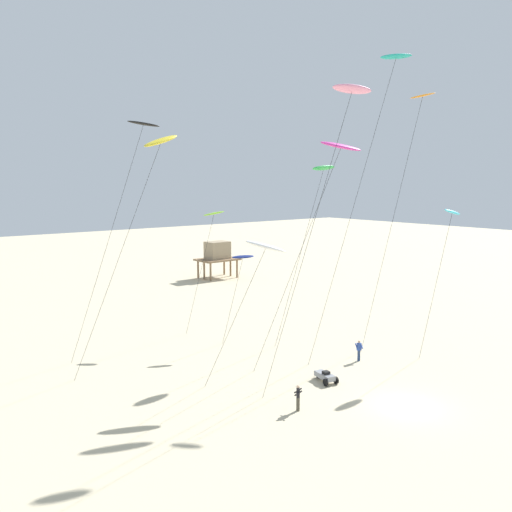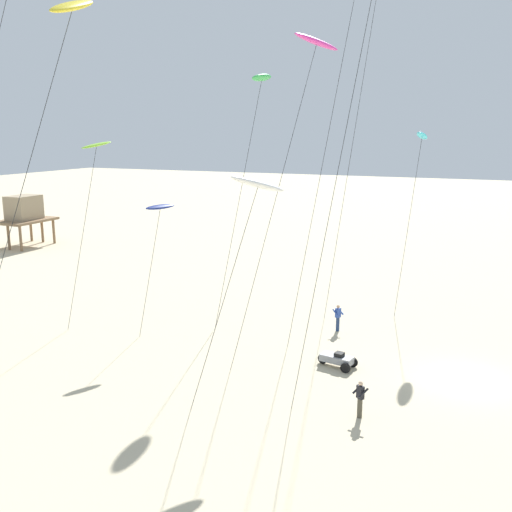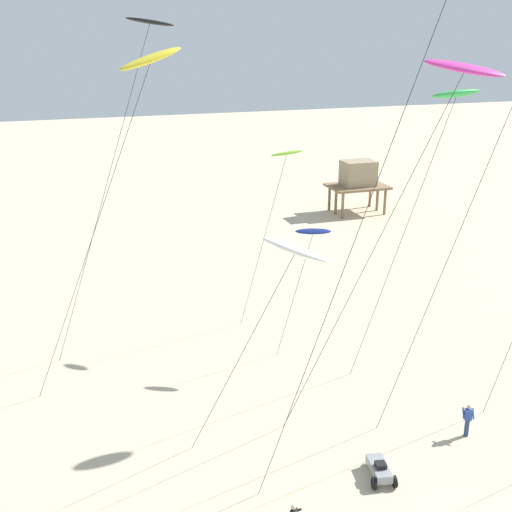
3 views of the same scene
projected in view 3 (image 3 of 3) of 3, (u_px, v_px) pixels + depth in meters
The scene contains 10 objects.
kite_lime at pixel (286, 156), 40.33m from camera, with size 3.74×1.54×11.50m.
kite_white at pixel (295, 250), 28.08m from camera, with size 5.86×2.49×10.19m.
kite_yellow at pixel (150, 61), 30.00m from camera, with size 7.95×2.48×17.75m.
kite_navy at pixel (313, 233), 37.40m from camera, with size 2.92×1.35×7.84m.
kite_black at pixel (148, 29), 33.31m from camera, with size 7.21×2.58×18.96m.
kite_magenta at pixel (464, 71), 27.45m from camera, with size 8.61×3.20×17.38m.
kite_green at pixel (456, 95), 32.75m from camera, with size 5.79×1.90×15.70m.
kite_flyer_middle at pixel (468, 419), 31.71m from camera, with size 0.70×0.69×1.67m.
stilt_house at pixel (358, 177), 68.74m from camera, with size 5.92×4.09×5.42m.
beach_buggy at pixel (379, 469), 28.90m from camera, with size 1.17×2.12×0.82m.
Camera 3 is at (-13.57, -15.22, 18.54)m, focal length 47.21 mm.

